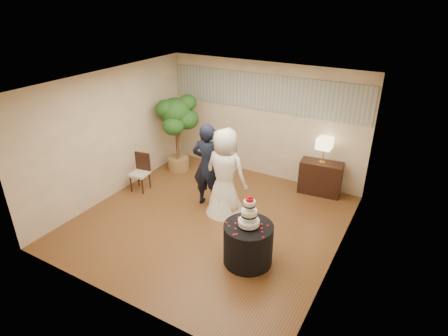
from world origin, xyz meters
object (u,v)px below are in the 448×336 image
Objects in this scene: cake_table at (248,244)px; side_chair at (139,173)px; table_lamp at (324,150)px; ficus_tree at (177,133)px; wedding_cake at (249,211)px; console at (320,178)px; groom at (208,166)px; bride at (225,172)px.

cake_table is 3.48m from side_chair.
ficus_tree is (-3.54, -0.60, -0.06)m from table_lamp.
ficus_tree reaches higher than table_lamp.
wedding_cake reaches higher than console.
table_lamp is (1.97, 1.67, 0.14)m from groom.
bride is at bearing -135.59° from console.
bride is 2.31m from table_lamp.
ficus_tree reaches higher than wedding_cake.
cake_table is 3.07m from table_lamp.
table_lamp reaches higher than console.
groom is 1.79m from side_chair.
ficus_tree is at bearing 143.33° from wedding_cake.
cake_table is 0.42× the size of ficus_tree.
bride is 3.20× the size of table_lamp.
side_chair is at bearing 4.62° from bride.
console is at bearing -149.02° from groom.
side_chair is at bearing -158.01° from console.
groom is 2.09× the size of side_chair.
wedding_cake is (0.00, 0.00, 0.65)m from cake_table.
console is (1.97, 1.67, -0.53)m from groom.
ficus_tree is (-1.58, 1.07, 0.08)m from groom.
cake_table is at bearing 131.69° from groom.
table_lamp is at bearing 83.18° from cake_table.
table_lamp is at bearing -149.02° from groom.
groom is at bearing 141.06° from wedding_cake.
groom is at bearing -139.65° from table_lamp.
table_lamp is at bearing 83.18° from wedding_cake.
ficus_tree is at bearing -170.42° from table_lamp.
cake_table is at bearing -36.67° from ficus_tree.
bride reaches higher than groom.
table_lamp reaches higher than cake_table.
ficus_tree is 1.45m from side_chair.
bride is 2.37m from ficus_tree.
ficus_tree reaches higher than cake_table.
cake_table is 0.96× the size of side_chair.
side_chair is (-3.67, -1.92, -0.62)m from table_lamp.
side_chair is (-3.32, 1.05, -0.58)m from wedding_cake.
console is 1.60× the size of table_lamp.
groom is 1.98× the size of console.
console is 4.15m from side_chair.
cake_table is 1.45× the size of table_lamp.
table_lamp is 0.66× the size of side_chair.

